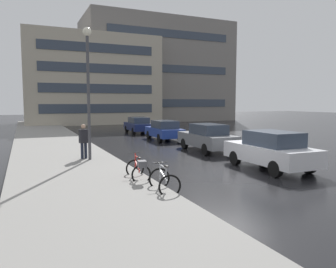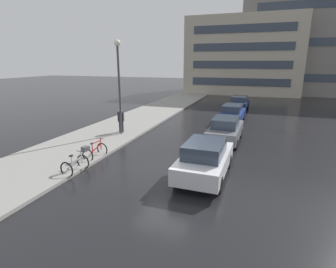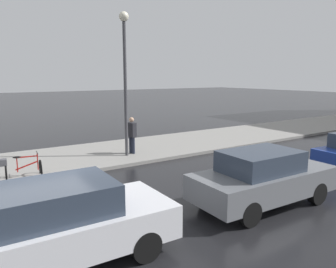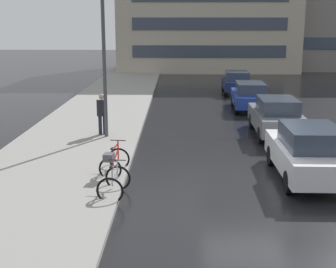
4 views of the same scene
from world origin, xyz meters
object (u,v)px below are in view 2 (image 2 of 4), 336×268
Objects in this scene: bicycle_nearest at (75,165)px; pedestrian at (121,120)px; car_blue at (232,113)px; car_navy at (239,103)px; bicycle_second at (93,151)px; car_white at (205,159)px; car_grey at (225,129)px; streetlamp at (119,75)px.

bicycle_nearest is 6.84m from pedestrian.
car_navy is (0.06, 6.13, -0.00)m from car_blue.
car_blue reaches higher than bicycle_second.
car_navy reaches higher than bicycle_second.
bicycle_second is at bearing 178.76° from car_white.
pedestrian reaches higher than car_blue.
car_blue is 9.43m from pedestrian.
bicycle_second is 5.10m from pedestrian.
bicycle_nearest is at bearing -81.99° from bicycle_second.
car_blue is at bearing -90.60° from car_navy.
car_white is (5.62, 1.60, 0.43)m from bicycle_nearest.
car_blue is 1.03× the size of car_navy.
car_blue is at bearing 62.68° from bicycle_second.
pedestrian is (-6.94, -6.38, 0.25)m from car_blue.
car_grey reaches higher than bicycle_nearest.
car_blue is 6.13m from car_navy.
streetlamp reaches higher than bicycle_nearest.
car_navy is (-0.12, 12.03, -0.04)m from car_grey.
car_blue is (-0.18, 5.90, -0.03)m from car_grey.
bicycle_second is at bearing -108.72° from car_navy.
car_grey is (0.17, 5.55, -0.02)m from car_white.
bicycle_second is 0.34× the size of car_grey.
streetlamp is (-1.13, 6.31, 3.69)m from bicycle_nearest.
car_white is 1.05× the size of car_blue.
bicycle_second is 8.12m from car_grey.
bicycle_nearest is 0.64× the size of pedestrian.
car_blue is 10.09m from streetlamp.
bicycle_second is 5.87m from car_white.
streetlamp is at bearing 145.07° from car_white.
car_blue is (-0.01, 11.45, -0.05)m from car_white.
car_white is (5.86, -0.13, 0.35)m from bicycle_second.
bicycle_nearest is 0.29× the size of car_navy.
streetlamp is (0.21, -0.37, 3.07)m from pedestrian.
car_white is 11.45m from car_blue.
bicycle_nearest is at bearing -113.24° from car_blue.
streetlamp reaches higher than pedestrian.
pedestrian is at bearing 101.30° from bicycle_nearest.
car_blue is at bearing 45.05° from streetlamp.
car_white is at bearing -89.95° from car_blue.
car_white is 2.40× the size of pedestrian.
car_blue is (5.85, 11.33, 0.29)m from bicycle_second.
streetlamp reaches higher than car_blue.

